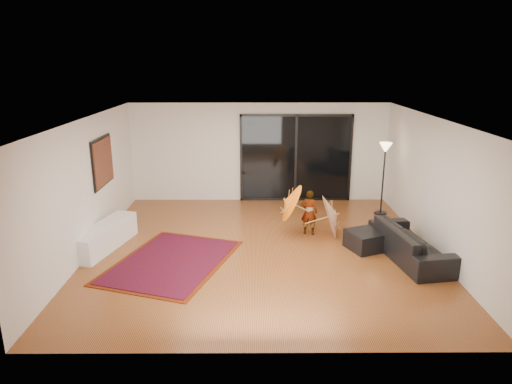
{
  "coord_description": "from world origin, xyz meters",
  "views": [
    {
      "loc": [
        -0.16,
        -8.79,
        3.81
      ],
      "look_at": [
        -0.11,
        0.49,
        1.1
      ],
      "focal_mm": 32.0,
      "sensor_mm": 36.0,
      "label": 1
    }
  ],
  "objects_px": {
    "sofa": "(411,243)",
    "child": "(309,212)",
    "media_console": "(106,236)",
    "ottoman": "(366,240)"
  },
  "relations": [
    {
      "from": "ottoman",
      "to": "child",
      "type": "distance_m",
      "value": 1.42
    },
    {
      "from": "sofa",
      "to": "child",
      "type": "xyz_separation_m",
      "value": [
        -1.86,
        1.31,
        0.19
      ]
    },
    {
      "from": "media_console",
      "to": "sofa",
      "type": "relative_size",
      "value": 0.84
    },
    {
      "from": "sofa",
      "to": "child",
      "type": "height_order",
      "value": "child"
    },
    {
      "from": "media_console",
      "to": "sofa",
      "type": "distance_m",
      "value": 6.22
    },
    {
      "from": "child",
      "to": "sofa",
      "type": "bearing_deg",
      "value": 160.65
    },
    {
      "from": "sofa",
      "to": "ottoman",
      "type": "distance_m",
      "value": 0.9
    },
    {
      "from": "media_console",
      "to": "ottoman",
      "type": "xyz_separation_m",
      "value": [
        5.42,
        -0.08,
        -0.06
      ]
    },
    {
      "from": "media_console",
      "to": "ottoman",
      "type": "height_order",
      "value": "media_console"
    },
    {
      "from": "child",
      "to": "ottoman",
      "type": "bearing_deg",
      "value": 157.07
    }
  ]
}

